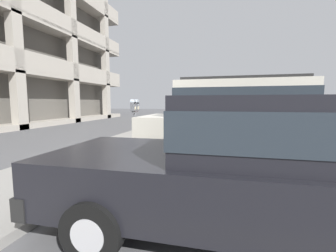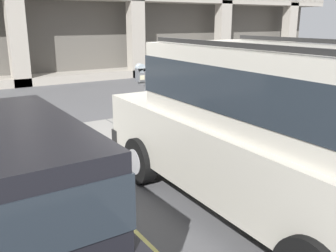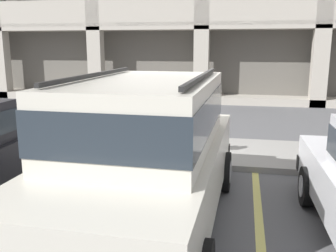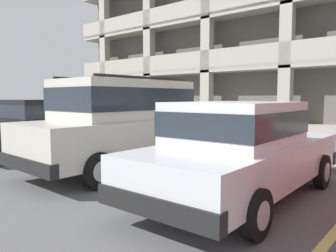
% 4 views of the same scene
% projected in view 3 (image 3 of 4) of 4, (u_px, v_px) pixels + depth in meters
% --- Properties ---
extents(ground_plane, '(80.00, 80.00, 0.10)m').
position_uv_depth(ground_plane, '(174.00, 174.00, 7.23)').
color(ground_plane, '#565659').
extents(sidewalk, '(40.00, 2.20, 0.12)m').
position_uv_depth(sidewalk, '(185.00, 150.00, 8.45)').
color(sidewalk, gray).
rests_on(sidewalk, ground_plane).
extents(parking_stall_lines, '(12.34, 4.80, 0.01)m').
position_uv_depth(parking_stall_lines, '(258.00, 208.00, 5.58)').
color(parking_stall_lines, '#DBD16B').
rests_on(parking_stall_lines, ground_plane).
extents(silver_suv, '(2.08, 4.81, 2.03)m').
position_uv_depth(silver_suv, '(147.00, 148.00, 4.81)').
color(silver_suv, beige).
rests_on(silver_suv, ground_plane).
extents(parking_meter_near, '(0.35, 0.12, 1.43)m').
position_uv_depth(parking_meter_near, '(173.00, 107.00, 7.32)').
color(parking_meter_near, '#595B60').
rests_on(parking_meter_near, sidewalk).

